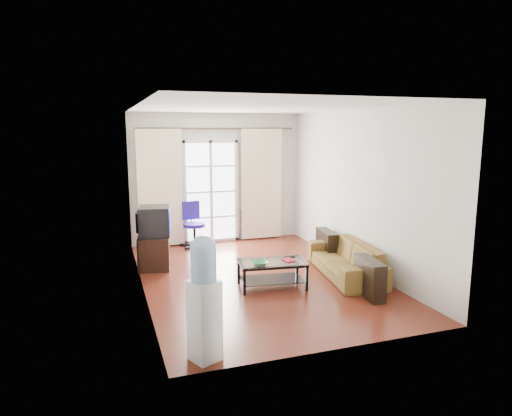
% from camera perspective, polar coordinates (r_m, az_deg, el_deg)
% --- Properties ---
extents(floor, '(5.20, 5.20, 0.00)m').
position_cam_1_polar(floor, '(7.48, 0.17, -8.64)').
color(floor, maroon).
rests_on(floor, ground).
extents(ceiling, '(5.20, 5.20, 0.00)m').
position_cam_1_polar(ceiling, '(7.10, 0.18, 12.50)').
color(ceiling, white).
rests_on(ceiling, wall_back).
extents(wall_back, '(3.60, 0.02, 2.70)m').
position_cam_1_polar(wall_back, '(9.64, -4.88, 3.73)').
color(wall_back, silver).
rests_on(wall_back, floor).
extents(wall_front, '(3.60, 0.02, 2.70)m').
position_cam_1_polar(wall_front, '(4.82, 10.30, -2.56)').
color(wall_front, silver).
rests_on(wall_front, floor).
extents(wall_left, '(0.02, 5.20, 2.70)m').
position_cam_1_polar(wall_left, '(6.80, -14.32, 0.90)').
color(wall_left, silver).
rests_on(wall_left, floor).
extents(wall_right, '(0.02, 5.20, 2.70)m').
position_cam_1_polar(wall_right, '(7.93, 12.57, 2.21)').
color(wall_right, silver).
rests_on(wall_right, floor).
extents(french_door, '(1.16, 0.06, 2.15)m').
position_cam_1_polar(french_door, '(9.59, -5.64, 2.03)').
color(french_door, white).
rests_on(french_door, wall_back).
extents(curtain_rod, '(3.30, 0.04, 0.04)m').
position_cam_1_polar(curtain_rod, '(9.49, -4.82, 9.87)').
color(curtain_rod, '#4C3F2D').
rests_on(curtain_rod, wall_back).
extents(curtain_left, '(0.90, 0.07, 2.35)m').
position_cam_1_polar(curtain_left, '(9.33, -11.86, 2.42)').
color(curtain_left, '#FFEDCD').
rests_on(curtain_left, curtain_rod).
extents(curtain_right, '(0.90, 0.07, 2.35)m').
position_cam_1_polar(curtain_right, '(9.82, 0.70, 3.00)').
color(curtain_right, '#FFEDCD').
rests_on(curtain_right, curtain_rod).
extents(radiator, '(0.64, 0.12, 0.64)m').
position_cam_1_polar(radiator, '(9.93, -0.17, -2.02)').
color(radiator, gray).
rests_on(radiator, floor).
extents(sofa, '(2.09, 1.29, 0.55)m').
position_cam_1_polar(sofa, '(7.63, 11.11, -6.30)').
color(sofa, brown).
rests_on(sofa, floor).
extents(coffee_table, '(1.06, 0.70, 0.41)m').
position_cam_1_polar(coffee_table, '(6.96, 2.01, -7.82)').
color(coffee_table, silver).
rests_on(coffee_table, floor).
extents(bowl, '(0.24, 0.24, 0.06)m').
position_cam_1_polar(bowl, '(6.71, 0.45, -6.94)').
color(bowl, '#2D7D38').
rests_on(bowl, coffee_table).
extents(book, '(0.21, 0.25, 0.02)m').
position_cam_1_polar(book, '(6.92, 3.53, -6.60)').
color(book, '#B31629').
rests_on(book, coffee_table).
extents(remote, '(0.19, 0.10, 0.02)m').
position_cam_1_polar(remote, '(7.12, 4.22, -6.12)').
color(remote, black).
rests_on(remote, coffee_table).
extents(tv_stand, '(0.63, 0.84, 0.57)m').
position_cam_1_polar(tv_stand, '(8.15, -12.62, -5.24)').
color(tv_stand, black).
rests_on(tv_stand, floor).
extents(crt_tv, '(0.62, 0.62, 0.50)m').
position_cam_1_polar(crt_tv, '(7.98, -12.74, -1.61)').
color(crt_tv, black).
rests_on(crt_tv, tv_stand).
extents(task_chair, '(0.70, 0.70, 0.92)m').
position_cam_1_polar(task_chair, '(9.39, -7.75, -3.18)').
color(task_chair, black).
rests_on(task_chair, floor).
extents(water_cooler, '(0.36, 0.36, 1.33)m').
position_cam_1_polar(water_cooler, '(4.76, -6.51, -10.85)').
color(water_cooler, white).
rests_on(water_cooler, floor).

